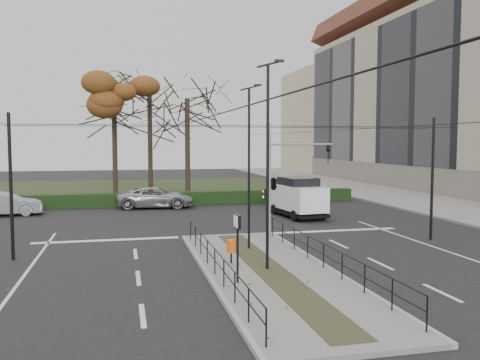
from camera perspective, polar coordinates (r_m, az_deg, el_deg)
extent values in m
plane|color=black|center=(21.22, 1.42, -8.81)|extent=(140.00, 140.00, 0.00)
cube|color=slate|center=(18.86, 3.35, -10.27)|extent=(4.40, 15.00, 0.14)
cube|color=slate|center=(48.21, 15.78, -1.52)|extent=(8.00, 90.00, 0.14)
cube|color=black|center=(52.24, -13.88, -1.07)|extent=(38.00, 26.00, 0.10)
cube|color=black|center=(38.86, -14.18, -2.22)|extent=(38.00, 1.00, 1.00)
cube|color=#C6B18F|center=(55.27, 24.17, 8.26)|extent=(12.00, 52.00, 18.00)
cube|color=black|center=(51.94, 18.80, 9.68)|extent=(0.10, 50.96, 14.76)
cylinder|color=black|center=(12.02, 2.96, -16.27)|extent=(0.04, 0.04, 0.90)
cylinder|color=black|center=(24.58, -5.58, -5.62)|extent=(0.04, 0.04, 0.90)
cylinder|color=black|center=(13.66, 20.25, -13.96)|extent=(0.04, 0.04, 0.90)
cylinder|color=black|center=(25.42, 3.66, -5.28)|extent=(0.04, 0.04, 0.90)
cylinder|color=black|center=(18.09, -2.85, -7.75)|extent=(0.04, 13.20, 0.04)
cylinder|color=black|center=(19.22, 9.37, -7.08)|extent=(0.04, 13.20, 0.04)
cylinder|color=black|center=(22.53, -24.33, -0.70)|extent=(0.14, 0.14, 6.00)
cylinder|color=black|center=(26.57, 20.78, 0.10)|extent=(0.14, 0.14, 6.00)
cylinder|color=black|center=(21.65, 0.79, 6.11)|extent=(20.00, 0.02, 0.02)
cylinder|color=black|center=(23.60, -0.38, 5.96)|extent=(20.00, 0.02, 0.02)
cylinder|color=black|center=(18.10, -7.79, 5.80)|extent=(0.02, 34.00, 0.02)
cylinder|color=black|center=(19.99, 12.72, 5.59)|extent=(0.02, 34.00, 0.02)
cylinder|color=gray|center=(23.26, 3.30, -1.14)|extent=(0.15, 0.15, 4.95)
cylinder|color=gray|center=(23.63, 6.88, 4.00)|extent=(3.04, 0.10, 0.10)
imported|color=black|center=(24.12, 9.85, 2.84)|extent=(0.15, 0.18, 0.86)
imported|color=black|center=(23.29, 3.80, -0.20)|extent=(0.50, 1.91, 0.76)
cube|color=black|center=(23.23, 2.90, -1.62)|extent=(0.21, 0.15, 0.48)
sphere|color=#FF0C0C|center=(23.19, 2.67, -1.27)|extent=(0.10, 0.10, 0.10)
sphere|color=#0CE533|center=(23.22, 2.67, -1.90)|extent=(0.10, 0.10, 0.10)
cylinder|color=black|center=(19.80, -1.00, -8.69)|extent=(0.07, 0.07, 0.44)
cylinder|color=#E3570D|center=(19.71, -1.00, -7.44)|extent=(0.35, 0.35, 0.49)
cylinder|color=black|center=(16.98, -0.27, -7.91)|extent=(0.08, 0.08, 2.16)
cube|color=black|center=(16.81, -0.27, -4.67)|extent=(0.11, 0.59, 0.45)
cube|color=beige|center=(16.79, -0.49, -4.67)|extent=(0.02, 0.52, 0.38)
cylinder|color=black|center=(18.41, 3.12, 1.32)|extent=(0.11, 0.11, 7.44)
cube|color=black|center=(18.74, 4.43, 13.20)|extent=(0.33, 0.13, 0.09)
cylinder|color=black|center=(22.00, 1.01, 1.22)|extent=(0.10, 0.10, 6.98)
cube|color=black|center=(22.21, 2.03, 10.61)|extent=(0.31, 0.12, 0.09)
imported|color=#9B9DA2|center=(36.51, -24.92, -2.48)|extent=(4.78, 2.08, 1.53)
imported|color=#9B9DA2|center=(37.64, -9.41, -1.95)|extent=(5.73, 3.09, 1.53)
cube|color=white|center=(32.85, 6.53, -1.93)|extent=(2.48, 4.93, 1.54)
cube|color=black|center=(32.77, 6.54, -0.33)|extent=(2.10, 2.79, 0.72)
cube|color=black|center=(32.97, 6.51, -3.61)|extent=(2.53, 5.03, 0.18)
cylinder|color=black|center=(32.04, 9.34, -3.81)|extent=(0.29, 0.68, 0.66)
cylinder|color=black|center=(31.14, 6.10, -4.01)|extent=(0.29, 0.68, 0.66)
cylinder|color=black|center=(34.80, 6.88, -3.15)|extent=(0.29, 0.68, 0.66)
cylinder|color=black|center=(33.98, 3.85, -3.30)|extent=(0.29, 0.68, 0.66)
cylinder|color=black|center=(46.75, -13.89, 3.99)|extent=(0.44, 0.44, 9.15)
ellipsoid|color=#563013|center=(46.96, -13.99, 9.58)|extent=(8.86, 8.86, 5.75)
cylinder|color=black|center=(48.79, -10.06, 4.10)|extent=(0.44, 0.44, 9.22)
cylinder|color=black|center=(45.11, -5.91, 3.69)|extent=(0.44, 0.44, 8.53)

